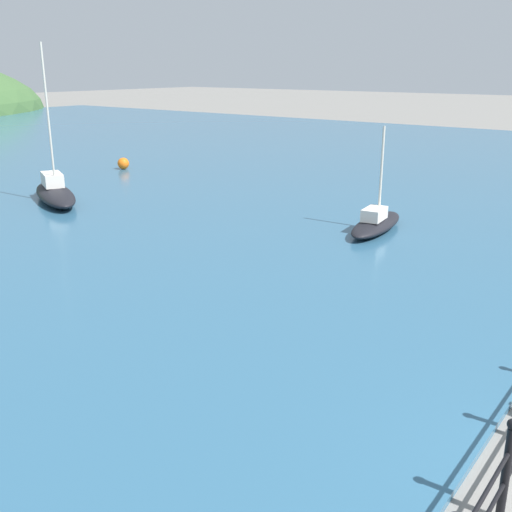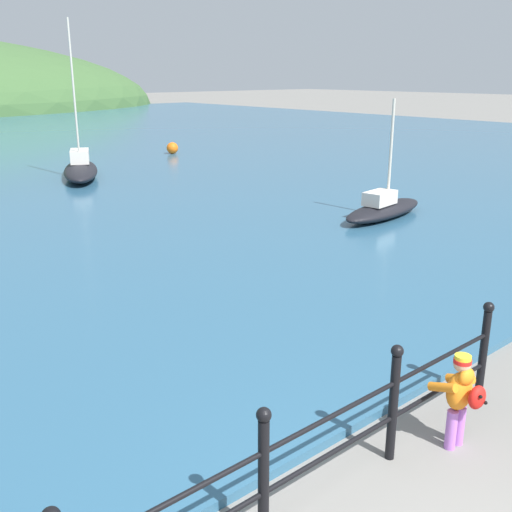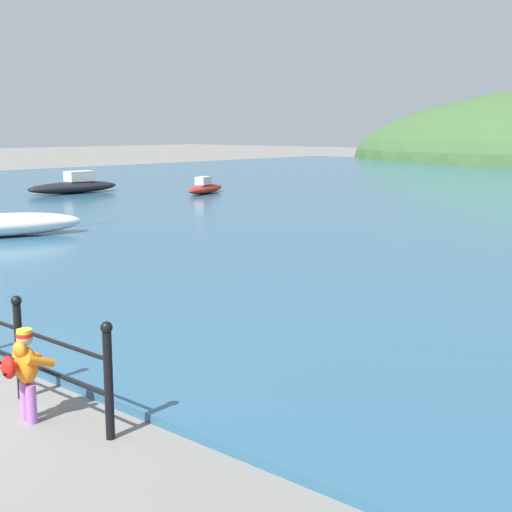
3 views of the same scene
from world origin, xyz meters
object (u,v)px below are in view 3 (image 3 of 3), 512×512
at_px(boat_far_left, 205,188).
at_px(boat_mid_harbor, 74,186).
at_px(child_in_coat, 24,367).
at_px(boat_blue_hull, 4,224).

distance_m(boat_far_left, boat_mid_harbor, 6.14).
relative_size(child_in_coat, boat_mid_harbor, 0.22).
height_order(boat_far_left, boat_mid_harbor, boat_mid_harbor).
bearing_deg(boat_far_left, child_in_coat, -48.79).
bearing_deg(boat_blue_hull, boat_mid_harbor, 137.50).
xyz_separation_m(child_in_coat, boat_far_left, (-17.12, 19.54, -0.25)).
xyz_separation_m(child_in_coat, boat_blue_hull, (-11.73, 6.37, -0.17)).
distance_m(child_in_coat, boat_blue_hull, 13.35).
xyz_separation_m(boat_far_left, boat_mid_harbor, (-4.76, -3.88, 0.07)).
distance_m(boat_blue_hull, boat_mid_harbor, 13.75).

